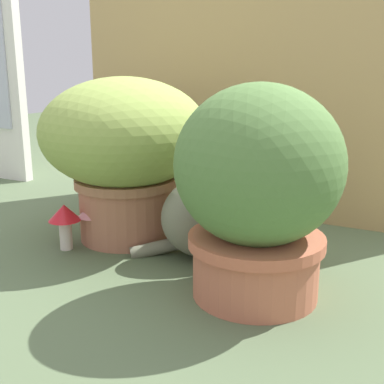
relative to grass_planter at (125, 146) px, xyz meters
The scene contains 7 objects.
ground_plane 0.29m from the grass_planter, 51.28° to the right, with size 6.00×6.00×0.00m, color #516344.
cardboard_backdrop 0.46m from the grass_planter, 61.97° to the left, with size 1.21×0.03×0.72m, color tan.
grass_planter is the anchor object (origin of this frame).
leafy_planter 0.49m from the grass_planter, 21.92° to the right, with size 0.35×0.35×0.45m.
cat 0.33m from the grass_planter, ahead, with size 0.37×0.29×0.32m.
mushroom_ornament_pink 0.21m from the grass_planter, 114.97° to the right, with size 0.08×0.08×0.12m.
mushroom_ornament_red 0.25m from the grass_planter, 121.24° to the right, with size 0.09×0.09×0.13m.
Camera 1 is at (0.72, -1.05, 0.49)m, focal length 46.58 mm.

